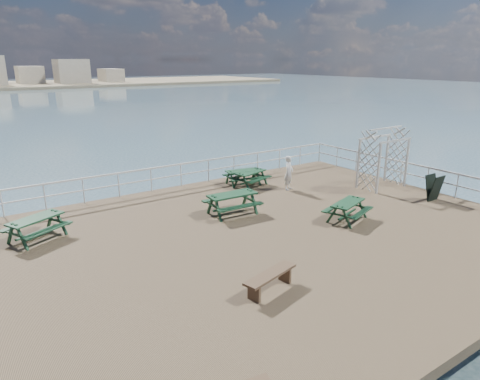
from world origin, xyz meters
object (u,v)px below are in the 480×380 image
at_px(flat_bench_far, 270,278).
at_px(picnic_table_d, 232,199).
at_px(trellis_arbor, 383,161).
at_px(picnic_table_c, 251,175).
at_px(picnic_table_a, 36,224).
at_px(person, 289,173).
at_px(picnic_table_b, 243,174).
at_px(picnic_table_e, 348,207).

bearing_deg(flat_bench_far, picnic_table_d, 52.22).
bearing_deg(trellis_arbor, picnic_table_c, 143.06).
distance_m(picnic_table_a, flat_bench_far, 8.13).
bearing_deg(picnic_table_a, person, -27.96).
bearing_deg(flat_bench_far, picnic_table_b, 45.30).
xyz_separation_m(trellis_arbor, person, (-3.82, 2.09, -0.45)).
bearing_deg(picnic_table_d, picnic_table_b, 52.41).
bearing_deg(picnic_table_c, picnic_table_b, 97.14).
xyz_separation_m(picnic_table_c, picnic_table_d, (-2.81, -2.71, 0.09)).
distance_m(picnic_table_d, picnic_table_e, 4.29).
relative_size(picnic_table_e, trellis_arbor, 0.71).
bearing_deg(picnic_table_b, trellis_arbor, -27.66).
distance_m(picnic_table_b, picnic_table_e, 6.05).
distance_m(picnic_table_a, trellis_arbor, 14.53).
bearing_deg(picnic_table_d, person, 20.79).
relative_size(picnic_table_c, picnic_table_e, 0.96).
relative_size(picnic_table_c, flat_bench_far, 1.08).
height_order(picnic_table_e, person, person).
bearing_deg(picnic_table_a, picnic_table_c, -19.31).
distance_m(picnic_table_c, trellis_arbor, 6.08).
relative_size(picnic_table_d, person, 1.25).
bearing_deg(picnic_table_e, picnic_table_a, 137.02).
xyz_separation_m(picnic_table_a, flat_bench_far, (4.29, -6.90, -0.18)).
bearing_deg(trellis_arbor, flat_bench_far, -156.86).
height_order(picnic_table_e, flat_bench_far, picnic_table_e).
height_order(picnic_table_b, trellis_arbor, trellis_arbor).
bearing_deg(picnic_table_c, picnic_table_a, 171.24).
bearing_deg(picnic_table_c, picnic_table_d, -151.50).
distance_m(trellis_arbor, person, 4.38).
bearing_deg(flat_bench_far, person, 32.52).
bearing_deg(flat_bench_far, picnic_table_e, 9.43).
height_order(picnic_table_b, person, person).
bearing_deg(picnic_table_a, picnic_table_d, -39.62).
xyz_separation_m(picnic_table_b, person, (1.22, -1.85, 0.28)).
bearing_deg(picnic_table_c, flat_bench_far, -138.16).
relative_size(picnic_table_a, person, 1.40).
relative_size(picnic_table_a, picnic_table_b, 1.20).
height_order(picnic_table_c, trellis_arbor, trellis_arbor).
xyz_separation_m(picnic_table_a, picnic_table_c, (9.43, 1.11, -0.04)).
height_order(picnic_table_b, flat_bench_far, picnic_table_b).
bearing_deg(person, picnic_table_b, 92.73).
xyz_separation_m(flat_bench_far, person, (6.20, 6.55, 0.41)).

